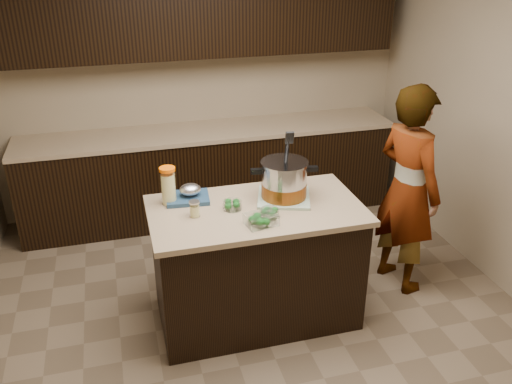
{
  "coord_description": "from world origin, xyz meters",
  "views": [
    {
      "loc": [
        -0.87,
        -3.17,
        2.59
      ],
      "look_at": [
        0.0,
        0.0,
        1.02
      ],
      "focal_mm": 38.0,
      "sensor_mm": 36.0,
      "label": 1
    }
  ],
  "objects_px": {
    "lemonade_pitcher": "(168,187)",
    "person": "(408,190)",
    "island": "(256,263)",
    "stock_pot": "(284,182)"
  },
  "relations": [
    {
      "from": "lemonade_pitcher",
      "to": "person",
      "type": "distance_m",
      "value": 1.81
    },
    {
      "from": "island",
      "to": "person",
      "type": "relative_size",
      "value": 0.89
    },
    {
      "from": "stock_pot",
      "to": "person",
      "type": "bearing_deg",
      "value": 11.05
    },
    {
      "from": "lemonade_pitcher",
      "to": "person",
      "type": "xyz_separation_m",
      "value": [
        1.8,
        -0.1,
        -0.2
      ]
    },
    {
      "from": "person",
      "to": "island",
      "type": "bearing_deg",
      "value": 81.06
    },
    {
      "from": "island",
      "to": "person",
      "type": "xyz_separation_m",
      "value": [
        1.24,
        0.13,
        0.37
      ]
    },
    {
      "from": "island",
      "to": "lemonade_pitcher",
      "type": "bearing_deg",
      "value": 158.12
    },
    {
      "from": "stock_pot",
      "to": "person",
      "type": "xyz_separation_m",
      "value": [
        1.01,
        0.04,
        -0.21
      ]
    },
    {
      "from": "lemonade_pitcher",
      "to": "person",
      "type": "relative_size",
      "value": 0.16
    },
    {
      "from": "island",
      "to": "lemonade_pitcher",
      "type": "xyz_separation_m",
      "value": [
        -0.56,
        0.23,
        0.57
      ]
    }
  ]
}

